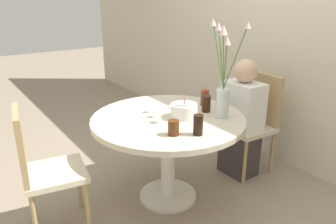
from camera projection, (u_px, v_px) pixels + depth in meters
The scene contains 13 objects.
ground_plane at pixel (168, 197), 2.72m from camera, with size 16.00×16.00×0.00m, color gray.
wall_back at pixel (286, 27), 3.00m from camera, with size 8.00×0.05×2.60m.
dining_table at pixel (168, 132), 2.52m from camera, with size 1.17×1.17×0.71m.
chair_near_front at pixel (254, 118), 3.00m from camera, with size 0.43×0.43×0.91m.
chair_far_back at pixel (41, 165), 2.17m from camera, with size 0.47×0.47×0.91m.
birthday_cake at pixel (184, 111), 2.45m from camera, with size 0.20×0.20×0.15m.
flower_vase at pixel (223, 84), 2.38m from camera, with size 0.29×0.24×0.72m.
side_plate at pixel (182, 107), 2.69m from camera, with size 0.22×0.22×0.01m.
drink_glass_0 at pixel (198, 125), 2.14m from camera, with size 0.07×0.07×0.14m.
drink_glass_1 at pixel (206, 104), 2.57m from camera, with size 0.07×0.07×0.13m.
drink_glass_2 at pixel (173, 128), 2.15m from camera, with size 0.08×0.08×0.10m.
drink_glass_3 at pixel (205, 98), 2.72m from camera, with size 0.07×0.07×0.13m.
person_woman at pixel (241, 122), 2.93m from camera, with size 0.34×0.24×1.07m.
Camera 1 is at (1.89, -1.34, 1.58)m, focal length 35.00 mm.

